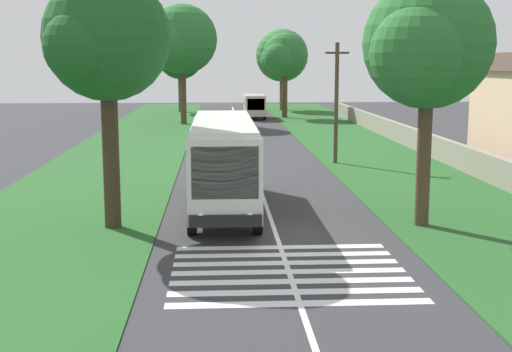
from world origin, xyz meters
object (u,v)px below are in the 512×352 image
at_px(trailing_minibus_0, 254,104).
at_px(roadside_tree_right_1, 284,56).
at_px(trailing_car_2, 221,120).
at_px(utility_pole, 336,101).
at_px(roadside_tree_right_2, 281,56).
at_px(roadside_tree_left_2, 105,42).
at_px(roadside_tree_left_0, 181,41).
at_px(roadside_tree_left_1, 179,57).
at_px(trailing_car_0, 218,143).
at_px(roadside_tree_right_0, 424,48).
at_px(trailing_car_1, 217,129).
at_px(coach_bus, 223,159).

bearing_deg(trailing_minibus_0, roadside_tree_right_1, -75.13).
height_order(trailing_car_2, utility_pole, utility_pole).
bearing_deg(roadside_tree_right_2, roadside_tree_left_2, 169.11).
xyz_separation_m(roadside_tree_left_0, roadside_tree_left_1, (16.50, 1.09, -1.41)).
height_order(trailing_car_0, roadside_tree_right_1, roadside_tree_right_1).
height_order(roadside_tree_right_0, roadside_tree_right_2, roadside_tree_right_2).
distance_m(trailing_car_0, trailing_car_1, 9.94).
bearing_deg(coach_bus, trailing_car_0, 0.64).
height_order(roadside_tree_right_1, utility_pole, roadside_tree_right_1).
bearing_deg(roadside_tree_right_2, trailing_car_2, 161.08).
bearing_deg(roadside_tree_left_2, utility_pole, -35.09).
height_order(trailing_minibus_0, roadside_tree_left_1, roadside_tree_left_1).
height_order(roadside_tree_left_2, roadside_tree_right_1, roadside_tree_left_2).
xyz_separation_m(coach_bus, roadside_tree_right_2, (59.00, -7.69, 4.48)).
relative_size(roadside_tree_left_0, roadside_tree_right_1, 1.26).
relative_size(trailing_car_1, roadside_tree_right_2, 0.43).
relative_size(trailing_minibus_0, roadside_tree_left_0, 0.53).
relative_size(roadside_tree_left_2, roadside_tree_right_0, 1.01).
distance_m(roadside_tree_right_2, utility_pole, 46.12).
xyz_separation_m(roadside_tree_left_1, roadside_tree_right_0, (-59.58, -11.87, 0.01)).
bearing_deg(roadside_tree_right_0, roadside_tree_right_2, -0.50).
xyz_separation_m(trailing_car_2, roadside_tree_right_0, (-39.84, -7.07, 5.84)).
bearing_deg(trailing_car_0, roadside_tree_right_1, -13.83).
bearing_deg(trailing_car_2, roadside_tree_right_0, -169.93).
bearing_deg(roadside_tree_right_2, roadside_tree_right_0, 179.50).
bearing_deg(coach_bus, trailing_car_2, -0.12).
relative_size(roadside_tree_left_0, roadside_tree_left_1, 1.22).
distance_m(trailing_car_0, roadside_tree_left_2, 22.14).
height_order(trailing_car_1, roadside_tree_left_2, roadside_tree_left_2).
relative_size(trailing_car_2, roadside_tree_left_0, 0.38).
height_order(trailing_minibus_0, roadside_tree_right_0, roadside_tree_right_0).
relative_size(trailing_minibus_0, roadside_tree_left_2, 0.66).
xyz_separation_m(trailing_car_2, utility_pole, (-23.79, -6.71, 3.05)).
relative_size(trailing_car_1, trailing_car_2, 1.00).
distance_m(roadside_tree_left_0, roadside_tree_left_2, 42.64).
bearing_deg(trailing_car_1, coach_bus, -179.55).
relative_size(trailing_car_1, roadside_tree_right_0, 0.48).
bearing_deg(trailing_car_2, trailing_car_0, 179.13).
relative_size(trailing_car_2, trailing_minibus_0, 0.72).
bearing_deg(utility_pole, coach_bus, 152.41).
xyz_separation_m(trailing_minibus_0, roadside_tree_left_0, (-6.29, 7.36, 6.36)).
xyz_separation_m(roadside_tree_right_0, utility_pole, (16.05, 0.36, -2.78)).
height_order(trailing_car_0, roadside_tree_right_0, roadside_tree_right_0).
distance_m(coach_bus, roadside_tree_left_1, 56.88).
xyz_separation_m(trailing_minibus_0, roadside_tree_left_2, (-48.91, 7.89, 5.15)).
bearing_deg(roadside_tree_left_2, trailing_minibus_0, -9.16).
height_order(trailing_car_2, roadside_tree_left_2, roadside_tree_left_2).
bearing_deg(roadside_tree_right_2, roadside_tree_right_1, 176.13).
distance_m(roadside_tree_right_0, roadside_tree_right_2, 62.06).
height_order(coach_bus, roadside_tree_right_1, roadside_tree_right_1).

